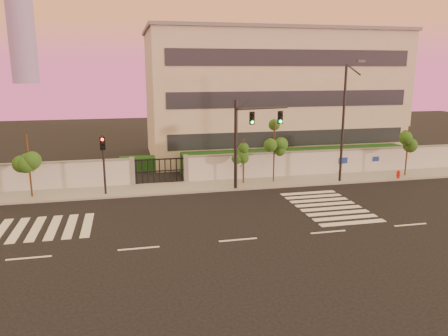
{
  "coord_description": "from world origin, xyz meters",
  "views": [
    {
      "loc": [
        -5.33,
        -20.27,
        8.52
      ],
      "look_at": [
        0.62,
        6.0,
        2.42
      ],
      "focal_mm": 35.0,
      "sensor_mm": 36.0,
      "label": 1
    }
  ],
  "objects": [
    {
      "name": "ground",
      "position": [
        0.0,
        0.0,
        0.0
      ],
      "size": [
        120.0,
        120.0,
        0.0
      ],
      "primitive_type": "plane",
      "color": "black",
      "rests_on": "ground"
    },
    {
      "name": "sidewalk",
      "position": [
        0.0,
        10.5,
        0.07
      ],
      "size": [
        60.0,
        3.0,
        0.15
      ],
      "primitive_type": "cube",
      "color": "gray",
      "rests_on": "ground"
    },
    {
      "name": "perimeter_wall",
      "position": [
        0.1,
        12.0,
        1.07
      ],
      "size": [
        60.0,
        0.36,
        2.2
      ],
      "color": "#B0B3B7",
      "rests_on": "ground"
    },
    {
      "name": "hedge_row",
      "position": [
        1.17,
        14.74,
        0.82
      ],
      "size": [
        41.0,
        4.25,
        1.8
      ],
      "color": "#103813",
      "rests_on": "ground"
    },
    {
      "name": "institutional_building",
      "position": [
        9.0,
        21.99,
        6.16
      ],
      "size": [
        24.4,
        12.4,
        12.25
      ],
      "color": "#BEB6A1",
      "rests_on": "ground"
    },
    {
      "name": "road_markings",
      "position": [
        -1.58,
        3.76,
        0.01
      ],
      "size": [
        57.0,
        7.62,
        0.02
      ],
      "color": "silver",
      "rests_on": "ground"
    },
    {
      "name": "street_tree_c",
      "position": [
        -11.71,
        10.26,
        3.23
      ],
      "size": [
        1.5,
        1.19,
        4.39
      ],
      "color": "#382314",
      "rests_on": "ground"
    },
    {
      "name": "street_tree_d",
      "position": [
        3.16,
        10.52,
        2.58
      ],
      "size": [
        1.35,
        1.07,
        3.5
      ],
      "color": "#382314",
      "rests_on": "ground"
    },
    {
      "name": "street_tree_e",
      "position": [
        5.52,
        10.44,
        3.46
      ],
      "size": [
        1.34,
        1.07,
        4.7
      ],
      "color": "#382314",
      "rests_on": "ground"
    },
    {
      "name": "street_tree_f",
      "position": [
        16.58,
        9.99,
        3.06
      ],
      "size": [
        1.52,
        1.21,
        4.15
      ],
      "color": "#382314",
      "rests_on": "ground"
    },
    {
      "name": "traffic_signal_main",
      "position": [
        3.03,
        9.22,
        4.1
      ],
      "size": [
        4.08,
        0.97,
        6.49
      ],
      "rotation": [
        0.0,
        0.0,
        0.2
      ],
      "color": "black",
      "rests_on": "ground"
    },
    {
      "name": "traffic_signal_secondary",
      "position": [
        -6.9,
        9.75,
        2.69
      ],
      "size": [
        0.33,
        0.33,
        4.24
      ],
      "rotation": [
        0.0,
        0.0,
        0.08
      ],
      "color": "black",
      "rests_on": "ground"
    },
    {
      "name": "streetlight_east",
      "position": [
        10.55,
        9.3,
        4.95
      ],
      "size": [
        0.55,
        2.2,
        9.15
      ],
      "color": "black",
      "rests_on": "ground"
    },
    {
      "name": "fire_hydrant",
      "position": [
        15.43,
        9.21,
        0.4
      ],
      "size": [
        0.32,
        0.3,
        0.81
      ],
      "rotation": [
        0.0,
        0.0,
        -0.43
      ],
      "color": "red",
      "rests_on": "ground"
    }
  ]
}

